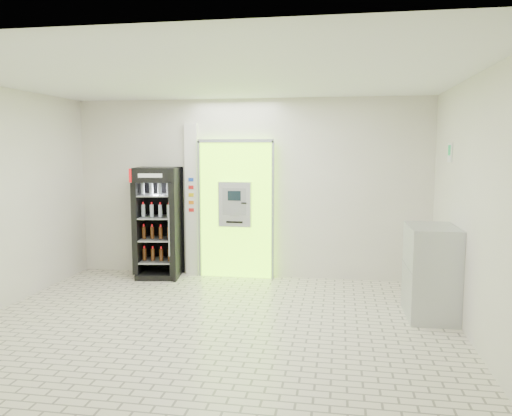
# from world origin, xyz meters

# --- Properties ---
(ground) EXTENTS (6.00, 6.00, 0.00)m
(ground) POSITION_xyz_m (0.00, 0.00, 0.00)
(ground) COLOR beige
(ground) RESTS_ON ground
(room_shell) EXTENTS (6.00, 6.00, 6.00)m
(room_shell) POSITION_xyz_m (0.00, 0.00, 1.84)
(room_shell) COLOR silver
(room_shell) RESTS_ON ground
(atm_assembly) EXTENTS (1.30, 0.24, 2.33)m
(atm_assembly) POSITION_xyz_m (-0.20, 2.41, 1.17)
(atm_assembly) COLOR #87F013
(atm_assembly) RESTS_ON ground
(pillar) EXTENTS (0.22, 0.11, 2.60)m
(pillar) POSITION_xyz_m (-0.98, 2.45, 1.30)
(pillar) COLOR silver
(pillar) RESTS_ON ground
(beverage_cooler) EXTENTS (0.79, 0.74, 1.86)m
(beverage_cooler) POSITION_xyz_m (-1.50, 2.19, 0.89)
(beverage_cooler) COLOR black
(beverage_cooler) RESTS_ON ground
(steel_cabinet) EXTENTS (0.61, 0.90, 1.19)m
(steel_cabinet) POSITION_xyz_m (2.69, 0.80, 0.59)
(steel_cabinet) COLOR #ADB0B5
(steel_cabinet) RESTS_ON ground
(exit_sign) EXTENTS (0.02, 0.22, 0.26)m
(exit_sign) POSITION_xyz_m (2.99, 1.40, 2.12)
(exit_sign) COLOR white
(exit_sign) RESTS_ON room_shell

